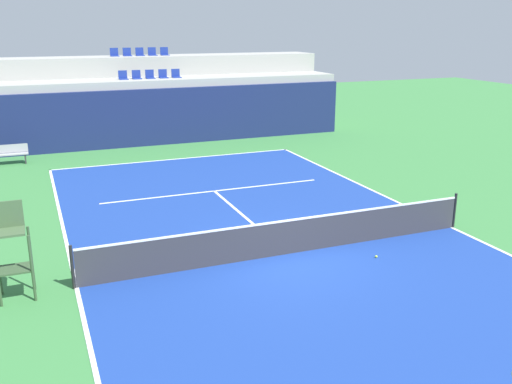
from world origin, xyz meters
TOP-DOWN VIEW (x-y plane):
  - ground_plane at (0.00, 0.00)m, footprint 80.00×80.00m
  - court_surface at (0.00, 0.00)m, footprint 11.00×24.00m
  - baseline_far at (0.00, 11.95)m, footprint 11.00×0.10m
  - sideline_left at (-5.45, 0.00)m, footprint 0.10×24.00m
  - sideline_right at (5.45, 0.00)m, footprint 0.10×24.00m
  - service_line_far at (0.00, 6.40)m, footprint 8.26×0.10m
  - centre_service_line at (0.00, 3.20)m, footprint 0.10×6.40m
  - back_wall at (0.00, 15.46)m, footprint 20.21×0.30m
  - stands_tier_lower at (0.00, 16.81)m, footprint 20.21×2.40m
  - stands_tier_upper at (0.00, 19.21)m, footprint 20.21×2.40m
  - seating_row_lower at (0.00, 16.91)m, footprint 3.19×0.44m
  - seating_row_upper at (0.00, 19.31)m, footprint 3.19×0.44m
  - tennis_net at (0.00, 0.00)m, footprint 11.08×0.08m
  - umpire_chair at (-6.70, 0.06)m, footprint 0.76×0.66m
  - player_bench at (-6.97, 13.79)m, footprint 1.50×0.40m
  - tennis_ball_0 at (2.04, -1.11)m, footprint 0.07×0.07m

SIDE VIEW (x-z plane):
  - ground_plane at x=0.00m, z-range 0.00..0.00m
  - court_surface at x=0.00m, z-range 0.00..0.01m
  - baseline_far at x=0.00m, z-range 0.01..0.01m
  - sideline_left at x=-5.45m, z-range 0.01..0.01m
  - sideline_right at x=5.45m, z-range 0.01..0.01m
  - service_line_far at x=0.00m, z-range 0.01..0.01m
  - centre_service_line at x=0.00m, z-range 0.01..0.01m
  - tennis_ball_0 at x=2.04m, z-range 0.01..0.08m
  - player_bench at x=-6.97m, z-range 0.08..0.93m
  - tennis_net at x=0.00m, z-range -0.03..1.04m
  - umpire_chair at x=-6.70m, z-range 0.09..2.29m
  - back_wall at x=0.00m, z-range 0.00..2.82m
  - stands_tier_lower at x=0.00m, z-range 0.00..3.21m
  - stands_tier_upper at x=0.00m, z-range 0.00..4.23m
  - seating_row_lower at x=0.00m, z-range 3.11..3.55m
  - seating_row_upper at x=0.00m, z-range 4.14..4.58m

